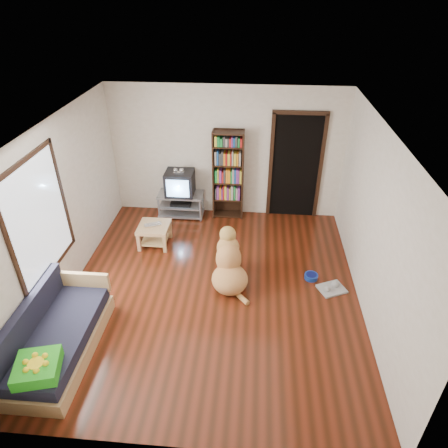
# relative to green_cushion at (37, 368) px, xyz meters

# --- Properties ---
(ground) EXTENTS (5.00, 5.00, 0.00)m
(ground) POSITION_rel_green_cushion_xyz_m (1.75, 2.03, -0.50)
(ground) COLOR #5A1F0F
(ground) RESTS_ON ground
(ceiling) EXTENTS (5.00, 5.00, 0.00)m
(ceiling) POSITION_rel_green_cushion_xyz_m (1.75, 2.03, 2.10)
(ceiling) COLOR white
(ceiling) RESTS_ON ground
(wall_back) EXTENTS (4.50, 0.00, 4.50)m
(wall_back) POSITION_rel_green_cushion_xyz_m (1.75, 4.53, 0.80)
(wall_back) COLOR silver
(wall_back) RESTS_ON ground
(wall_front) EXTENTS (4.50, 0.00, 4.50)m
(wall_front) POSITION_rel_green_cushion_xyz_m (1.75, -0.47, 0.80)
(wall_front) COLOR silver
(wall_front) RESTS_ON ground
(wall_left) EXTENTS (0.00, 5.00, 5.00)m
(wall_left) POSITION_rel_green_cushion_xyz_m (-0.50, 2.03, 0.80)
(wall_left) COLOR silver
(wall_left) RESTS_ON ground
(wall_right) EXTENTS (0.00, 5.00, 5.00)m
(wall_right) POSITION_rel_green_cushion_xyz_m (4.00, 2.03, 0.80)
(wall_right) COLOR silver
(wall_right) RESTS_ON ground
(green_cushion) EXTENTS (0.58, 0.58, 0.16)m
(green_cushion) POSITION_rel_green_cushion_xyz_m (0.00, 0.00, 0.00)
(green_cushion) COLOR green
(green_cushion) RESTS_ON sofa
(laptop) EXTENTS (0.36, 0.30, 0.02)m
(laptop) POSITION_rel_green_cushion_xyz_m (0.55, 3.17, -0.09)
(laptop) COLOR white
(laptop) RESTS_ON coffee_table
(dog_bowl) EXTENTS (0.22, 0.22, 0.08)m
(dog_bowl) POSITION_rel_green_cushion_xyz_m (3.32, 2.45, -0.46)
(dog_bowl) COLOR navy
(dog_bowl) RESTS_ON ground
(grey_rag) EXTENTS (0.50, 0.46, 0.03)m
(grey_rag) POSITION_rel_green_cushion_xyz_m (3.62, 2.20, -0.48)
(grey_rag) COLOR #9F9F9F
(grey_rag) RESTS_ON ground
(window) EXTENTS (0.03, 1.46, 1.70)m
(window) POSITION_rel_green_cushion_xyz_m (-0.48, 1.53, 1.00)
(window) COLOR white
(window) RESTS_ON wall_left
(doorway) EXTENTS (1.03, 0.05, 2.19)m
(doorway) POSITION_rel_green_cushion_xyz_m (3.10, 4.51, 0.62)
(doorway) COLOR black
(doorway) RESTS_ON wall_back
(tv_stand) EXTENTS (0.90, 0.45, 0.50)m
(tv_stand) POSITION_rel_green_cushion_xyz_m (0.85, 4.28, -0.23)
(tv_stand) COLOR #99999E
(tv_stand) RESTS_ON ground
(crt_tv) EXTENTS (0.55, 0.52, 0.58)m
(crt_tv) POSITION_rel_green_cushion_xyz_m (0.85, 4.30, 0.24)
(crt_tv) COLOR black
(crt_tv) RESTS_ON tv_stand
(bookshelf) EXTENTS (0.60, 0.30, 1.80)m
(bookshelf) POSITION_rel_green_cushion_xyz_m (1.80, 4.37, 0.50)
(bookshelf) COLOR black
(bookshelf) RESTS_ON ground
(sofa) EXTENTS (0.80, 1.80, 0.80)m
(sofa) POSITION_rel_green_cushion_xyz_m (-0.12, 0.65, -0.24)
(sofa) COLOR tan
(sofa) RESTS_ON ground
(coffee_table) EXTENTS (0.55, 0.55, 0.40)m
(coffee_table) POSITION_rel_green_cushion_xyz_m (0.55, 3.20, -0.22)
(coffee_table) COLOR tan
(coffee_table) RESTS_ON ground
(dog) EXTENTS (0.67, 1.06, 0.92)m
(dog) POSITION_rel_green_cushion_xyz_m (1.98, 2.26, -0.16)
(dog) COLOR tan
(dog) RESTS_ON ground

